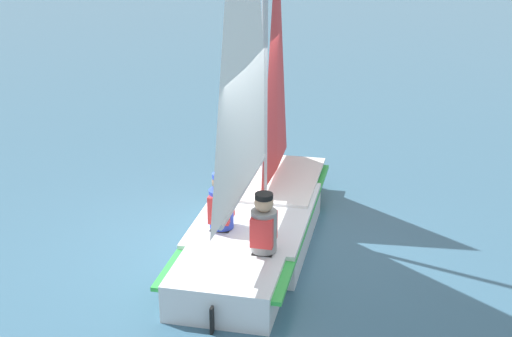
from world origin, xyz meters
TOP-DOWN VIEW (x-y plane):
  - ground_plane at (0.00, 0.00)m, footprint 260.00×260.00m
  - sailboat_main at (0.04, 0.03)m, footprint 4.17×3.49m
  - sailor_helm at (0.65, 0.07)m, footprint 0.43×0.42m
  - sailor_crew at (0.69, 0.87)m, footprint 0.43×0.42m

SIDE VIEW (x-z plane):
  - ground_plane at x=0.00m, z-range 0.00..0.00m
  - sailor_helm at x=0.65m, z-range 0.05..1.21m
  - sailor_crew at x=0.69m, z-range 0.05..1.21m
  - sailboat_main at x=0.04m, z-range -2.08..3.89m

